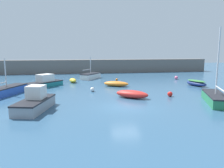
{
  "coord_description": "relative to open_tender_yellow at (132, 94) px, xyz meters",
  "views": [
    {
      "loc": [
        -4.41,
        -18.54,
        5.07
      ],
      "look_at": [
        -0.01,
        7.42,
        0.93
      ],
      "focal_mm": 35.0,
      "sensor_mm": 36.0,
      "label": 1
    }
  ],
  "objects": [
    {
      "name": "mooring_buoy_pink",
      "position": [
        11.34,
        13.01,
        -0.12
      ],
      "size": [
        0.58,
        0.58,
        0.58
      ],
      "primitive_type": "sphere",
      "color": "#EA668C",
      "rests_on": "ground_plane"
    },
    {
      "name": "rowboat_blue_near",
      "position": [
        -0.28,
        7.65,
        -0.06
      ],
      "size": [
        3.8,
        2.85,
        0.72
      ],
      "rotation": [
        0.0,
        0.0,
        5.81
      ],
      "color": "orange",
      "rests_on": "ground_plane"
    },
    {
      "name": "cabin_cruiser_white",
      "position": [
        -10.24,
        8.88,
        0.2
      ],
      "size": [
        5.39,
        5.46,
        1.72
      ],
      "rotation": [
        0.0,
        0.0,
        3.94
      ],
      "color": "teal",
      "rests_on": "ground_plane"
    },
    {
      "name": "mooring_buoy_orange",
      "position": [
        0.84,
        13.08,
        -0.22
      ],
      "size": [
        0.39,
        0.39,
        0.39
      ],
      "primitive_type": "sphere",
      "color": "orange",
      "rests_on": "ground_plane"
    },
    {
      "name": "sailboat_tall_mast",
      "position": [
        7.28,
        -3.55,
        0.11
      ],
      "size": [
        3.58,
        5.79,
        7.15
      ],
      "rotation": [
        0.0,
        0.0,
        1.18
      ],
      "color": "#287A4C",
      "rests_on": "ground_plane"
    },
    {
      "name": "rowboat_with_red_cover",
      "position": [
        11.01,
        6.09,
        0.0
      ],
      "size": [
        2.25,
        3.61,
        0.83
      ],
      "rotation": [
        0.0,
        0.0,
        5.01
      ],
      "color": "navy",
      "rests_on": "ground_plane"
    },
    {
      "name": "ground_plane",
      "position": [
        -1.48,
        -3.48,
        -0.51
      ],
      "size": [
        120.0,
        120.0,
        0.2
      ],
      "primitive_type": "cube",
      "color": "#2D5170"
    },
    {
      "name": "sailboat_short_mast",
      "position": [
        -13.61,
        3.95,
        0.08
      ],
      "size": [
        3.66,
        5.98,
        4.13
      ],
      "rotation": [
        0.0,
        0.0,
        1.18
      ],
      "color": "#2D56B7",
      "rests_on": "ground_plane"
    },
    {
      "name": "open_tender_yellow",
      "position": [
        0.0,
        0.0,
        0.0
      ],
      "size": [
        3.71,
        3.27,
        0.83
      ],
      "rotation": [
        0.0,
        0.0,
        2.5
      ],
      "color": "red",
      "rests_on": "ground_plane"
    },
    {
      "name": "mooring_buoy_white",
      "position": [
        -3.86,
        4.28,
        -0.15
      ],
      "size": [
        0.53,
        0.53,
        0.53
      ],
      "primitive_type": "sphere",
      "color": "white",
      "rests_on": "ground_plane"
    },
    {
      "name": "fishing_dinghy_green",
      "position": [
        -6.29,
        12.22,
        -0.08
      ],
      "size": [
        1.41,
        2.2,
        0.67
      ],
      "rotation": [
        0.0,
        0.0,
        1.83
      ],
      "color": "yellow",
      "rests_on": "ground_plane"
    },
    {
      "name": "motorboat_grey_hull",
      "position": [
        -9.3,
        -3.22,
        0.27
      ],
      "size": [
        3.07,
        5.21,
        2.06
      ],
      "rotation": [
        0.0,
        0.0,
        4.46
      ],
      "color": "gray",
      "rests_on": "ground_plane"
    },
    {
      "name": "mooring_buoy_red",
      "position": [
        4.27,
        -0.04,
        -0.13
      ],
      "size": [
        0.56,
        0.56,
        0.56
      ],
      "primitive_type": "sphere",
      "color": "red",
      "rests_on": "ground_plane"
    },
    {
      "name": "harbor_breakwater",
      "position": [
        -1.48,
        26.24,
        1.05
      ],
      "size": [
        51.29,
        2.41,
        2.92
      ],
      "primitive_type": "cube",
      "color": "#66605B",
      "rests_on": "ground_plane"
    },
    {
      "name": "sailboat_twin_hulled",
      "position": [
        -3.23,
        16.19,
        0.09
      ],
      "size": [
        3.91,
        4.57,
        3.85
      ],
      "rotation": [
        0.0,
        0.0,
        0.97
      ],
      "color": "white",
      "rests_on": "ground_plane"
    }
  ]
}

